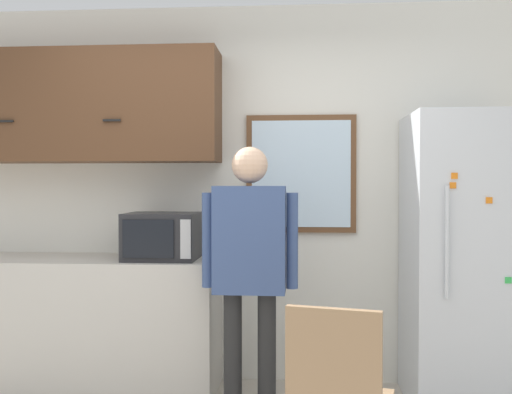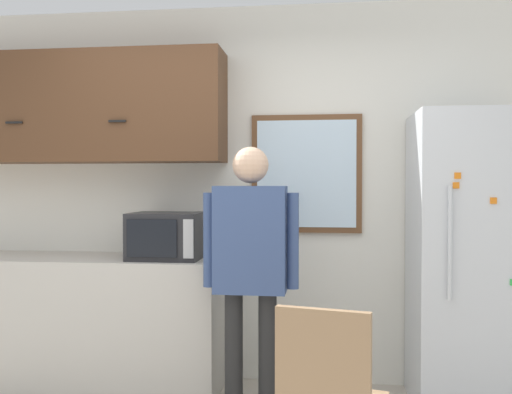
# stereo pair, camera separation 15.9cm
# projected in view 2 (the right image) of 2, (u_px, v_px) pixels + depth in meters

# --- Properties ---
(back_wall) EXTENTS (6.00, 0.06, 2.70)m
(back_wall) POSITION_uv_depth(u_px,v_px,m) (240.00, 194.00, 4.16)
(back_wall) COLOR silver
(back_wall) RESTS_ON ground_plane
(counter) EXTENTS (2.11, 0.60, 0.91)m
(counter) POSITION_uv_depth(u_px,v_px,m) (72.00, 321.00, 3.99)
(counter) COLOR #BCB7AD
(counter) RESTS_ON ground_plane
(upper_cabinets) EXTENTS (2.11, 0.39, 0.77)m
(upper_cabinets) POSITION_uv_depth(u_px,v_px,m) (78.00, 109.00, 4.07)
(upper_cabinets) COLOR #51331E
(microwave) EXTENTS (0.47, 0.41, 0.31)m
(microwave) POSITION_uv_depth(u_px,v_px,m) (167.00, 236.00, 3.86)
(microwave) COLOR #232326
(microwave) RESTS_ON counter
(person) EXTENTS (0.58, 0.22, 1.64)m
(person) POSITION_uv_depth(u_px,v_px,m) (251.00, 254.00, 3.41)
(person) COLOR black
(person) RESTS_ON ground_plane
(refrigerator) EXTENTS (0.68, 0.73, 1.87)m
(refrigerator) POSITION_uv_depth(u_px,v_px,m) (468.00, 261.00, 3.59)
(refrigerator) COLOR silver
(refrigerator) RESTS_ON ground_plane
(window) EXTENTS (0.78, 0.05, 0.84)m
(window) POSITION_uv_depth(u_px,v_px,m) (306.00, 174.00, 4.05)
(window) COLOR brown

